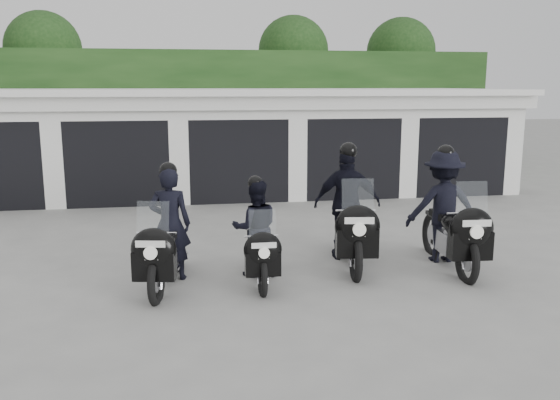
{
  "coord_description": "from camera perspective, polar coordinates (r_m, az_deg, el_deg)",
  "views": [
    {
      "loc": [
        -1.41,
        -9.91,
        3.09
      ],
      "look_at": [
        0.26,
        0.39,
        1.05
      ],
      "focal_mm": 38.0,
      "sensor_mm": 36.0,
      "label": 1
    }
  ],
  "objects": [
    {
      "name": "police_bike_b",
      "position": [
        9.5,
        -2.26,
        -3.39
      ],
      "size": [
        0.78,
        1.96,
        1.71
      ],
      "rotation": [
        0.0,
        0.0,
        -0.01
      ],
      "color": "black",
      "rests_on": "ground"
    },
    {
      "name": "police_bike_a",
      "position": [
        9.34,
        -10.9,
        -3.48
      ],
      "size": [
        0.93,
        2.23,
        1.96
      ],
      "rotation": [
        0.0,
        0.0,
        -0.18
      ],
      "color": "black",
      "rests_on": "ground"
    },
    {
      "name": "police_bike_c",
      "position": [
        10.42,
        6.63,
        -1.06
      ],
      "size": [
        1.26,
        2.48,
        2.16
      ],
      "rotation": [
        0.0,
        0.0,
        -0.14
      ],
      "color": "black",
      "rests_on": "ground"
    },
    {
      "name": "background_vegetation",
      "position": [
        22.9,
        -4.82,
        10.21
      ],
      "size": [
        20.0,
        3.9,
        5.8
      ],
      "color": "#173613",
      "rests_on": "ground"
    },
    {
      "name": "ground",
      "position": [
        10.48,
        -1.06,
        -6.1
      ],
      "size": [
        80.0,
        80.0,
        0.0
      ],
      "primitive_type": "plane",
      "color": "#989893",
      "rests_on": "ground"
    },
    {
      "name": "garage_block",
      "position": [
        18.1,
        -4.72,
        5.73
      ],
      "size": [
        16.4,
        6.8,
        2.96
      ],
      "color": "white",
      "rests_on": "ground"
    },
    {
      "name": "police_bike_d",
      "position": [
        10.63,
        15.74,
        -1.2
      ],
      "size": [
        1.32,
        2.45,
        2.13
      ],
      "rotation": [
        0.0,
        0.0,
        -0.07
      ],
      "color": "black",
      "rests_on": "ground"
    }
  ]
}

